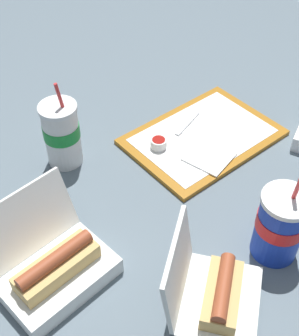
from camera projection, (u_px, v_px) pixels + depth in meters
The scene contains 9 objects.
ground_plane at pixel (157, 196), 1.05m from camera, with size 3.20×3.20×0.00m, color slate.
food_tray at pixel (203, 137), 1.19m from camera, with size 0.40×0.30×0.01m.
ketchup_cup at pixel (159, 143), 1.14m from camera, with size 0.04×0.04×0.02m.
napkin_stack at pixel (209, 156), 1.13m from camera, with size 0.10×0.10×0.00m, color white.
plastic_fork at pixel (187, 123), 1.22m from camera, with size 0.11×0.01×0.01m, color white.
clamshell_hotdog_front at pixel (215, 298), 0.83m from camera, with size 0.23×0.23×0.17m.
clamshell_hotdog_left at pixel (54, 268), 0.87m from camera, with size 0.24×0.22×0.16m.
soda_cup_back at pixel (280, 225), 0.89m from camera, with size 0.10×0.10×0.22m.
soda_cup_left at pixel (62, 134), 1.08m from camera, with size 0.09×0.09×0.22m.
Camera 1 is at (-0.40, -0.59, 0.78)m, focal length 50.00 mm.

